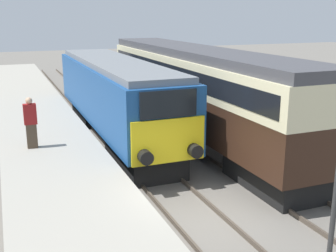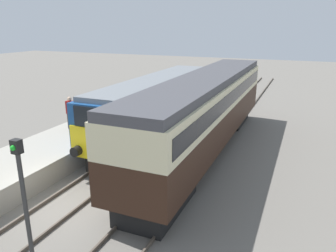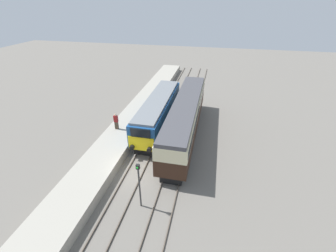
{
  "view_description": "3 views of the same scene",
  "coord_description": "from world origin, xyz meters",
  "px_view_note": "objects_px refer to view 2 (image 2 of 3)",
  "views": [
    {
      "loc": [
        -4.79,
        -9.64,
        5.63
      ],
      "look_at": [
        0.0,
        2.27,
        2.2
      ],
      "focal_mm": 45.0,
      "sensor_mm": 36.0,
      "label": 1
    },
    {
      "loc": [
        8.03,
        -8.65,
        6.63
      ],
      "look_at": [
        1.7,
        6.27,
        1.6
      ],
      "focal_mm": 35.0,
      "sensor_mm": 36.0,
      "label": 2
    },
    {
      "loc": [
        6.16,
        -14.17,
        13.65
      ],
      "look_at": [
        1.7,
        6.27,
        1.6
      ],
      "focal_mm": 24.0,
      "sensor_mm": 36.0,
      "label": 3
    }
  ],
  "objects_px": {
    "locomotive": "(158,105)",
    "passenger_carriage": "(206,107)",
    "signal_post": "(24,199)",
    "person_on_platform": "(71,113)"
  },
  "relations": [
    {
      "from": "locomotive",
      "to": "passenger_carriage",
      "type": "distance_m",
      "value": 3.69
    },
    {
      "from": "locomotive",
      "to": "signal_post",
      "type": "distance_m",
      "value": 12.07
    },
    {
      "from": "signal_post",
      "to": "passenger_carriage",
      "type": "bearing_deg",
      "value": 80.88
    },
    {
      "from": "person_on_platform",
      "to": "signal_post",
      "type": "xyz_separation_m",
      "value": [
        5.62,
        -8.76,
        0.45
      ]
    },
    {
      "from": "locomotive",
      "to": "person_on_platform",
      "type": "bearing_deg",
      "value": -140.93
    },
    {
      "from": "locomotive",
      "to": "person_on_platform",
      "type": "height_order",
      "value": "locomotive"
    },
    {
      "from": "passenger_carriage",
      "to": "signal_post",
      "type": "distance_m",
      "value": 10.72
    },
    {
      "from": "locomotive",
      "to": "signal_post",
      "type": "height_order",
      "value": "signal_post"
    },
    {
      "from": "locomotive",
      "to": "person_on_platform",
      "type": "relative_size",
      "value": 7.31
    },
    {
      "from": "person_on_platform",
      "to": "passenger_carriage",
      "type": "bearing_deg",
      "value": 14.04
    }
  ]
}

